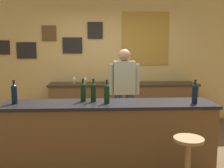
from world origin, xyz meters
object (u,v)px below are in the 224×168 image
at_px(wine_bottle_e, 195,93).
at_px(wine_bottle_a, 14,93).
at_px(bar_stool, 188,158).
at_px(wine_glass_b, 85,78).
at_px(wine_glass_c, 117,78).
at_px(wine_bottle_b, 83,92).
at_px(bartender, 124,89).
at_px(wine_glass_a, 74,78).
at_px(wine_bottle_c, 93,92).
at_px(wine_bottle_d, 107,93).
at_px(wine_glass_d, 135,78).

bearing_deg(wine_bottle_e, wine_bottle_a, 178.14).
relative_size(bar_stool, wine_bottle_a, 2.22).
bearing_deg(wine_glass_b, wine_bottle_a, -110.75).
bearing_deg(wine_glass_c, bar_stool, -78.66).
distance_m(wine_bottle_b, wine_bottle_e, 1.46).
height_order(bar_stool, wine_bottle_b, wine_bottle_b).
xyz_separation_m(bartender, wine_glass_a, (-0.96, 1.14, 0.07)).
bearing_deg(wine_bottle_a, wine_bottle_b, 6.39).
xyz_separation_m(wine_bottle_c, wine_bottle_d, (0.18, -0.12, 0.00)).
relative_size(wine_bottle_a, wine_bottle_d, 1.00).
height_order(wine_bottle_d, wine_bottle_e, same).
height_order(wine_bottle_a, wine_bottle_b, same).
bearing_deg(wine_bottle_d, wine_bottle_c, 146.04).
bearing_deg(bartender, wine_glass_d, 72.62).
bearing_deg(wine_glass_d, wine_glass_a, 177.09).
distance_m(wine_bottle_e, wine_glass_c, 2.38).
height_order(wine_bottle_b, wine_bottle_e, same).
relative_size(bar_stool, wine_bottle_d, 2.22).
bearing_deg(bar_stool, wine_bottle_b, 145.54).
relative_size(wine_bottle_a, wine_glass_b, 1.97).
bearing_deg(bar_stool, wine_bottle_d, 141.92).
xyz_separation_m(bar_stool, wine_glass_c, (-0.57, 2.85, 0.55)).
relative_size(wine_bottle_d, wine_glass_a, 1.97).
height_order(bar_stool, wine_glass_c, wine_glass_c).
height_order(wine_bottle_b, wine_glass_b, wine_bottle_b).
distance_m(wine_bottle_a, wine_bottle_b, 0.88).
bearing_deg(wine_glass_a, bar_stool, -62.34).
xyz_separation_m(wine_bottle_e, wine_glass_a, (-1.77, 2.21, -0.05)).
bearing_deg(bartender, wine_bottle_a, -146.75).
xyz_separation_m(wine_glass_a, wine_glass_d, (1.30, -0.07, 0.00)).
bearing_deg(wine_bottle_e, wine_glass_a, 128.77).
relative_size(bartender, wine_glass_d, 10.45).
xyz_separation_m(bartender, wine_glass_d, (0.34, 1.08, 0.07)).
relative_size(bartender, bar_stool, 2.38).
distance_m(bartender, wine_glass_b, 1.32).
distance_m(wine_bottle_e, wine_glass_d, 2.20).
relative_size(bar_stool, wine_glass_b, 4.39).
height_order(bartender, wine_bottle_c, bartender).
height_order(wine_bottle_a, wine_bottle_e, same).
bearing_deg(wine_glass_a, wine_bottle_c, -77.36).
bearing_deg(wine_bottle_c, wine_glass_b, 96.15).
bearing_deg(wine_bottle_d, wine_bottle_a, 178.36).
bearing_deg(wine_bottle_e, wine_bottle_c, 173.07).
height_order(wine_bottle_d, wine_glass_c, wine_bottle_d).
relative_size(wine_glass_a, wine_glass_c, 1.00).
relative_size(wine_bottle_b, wine_bottle_e, 1.00).
bearing_deg(bartender, wine_bottle_d, -107.72).
distance_m(wine_bottle_c, wine_glass_a, 2.10).
xyz_separation_m(bartender, wine_bottle_a, (-1.51, -0.99, 0.12)).
relative_size(bartender, wine_glass_a, 10.45).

